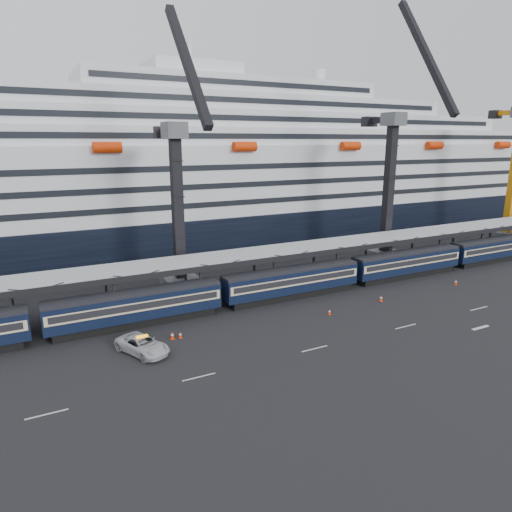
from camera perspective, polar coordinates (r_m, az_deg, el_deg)
name	(u,v)px	position (r m, az deg, el deg)	size (l,w,h in m)	color
ground	(393,312)	(57.04, 16.77, -6.67)	(260.00, 260.00, 0.00)	black
lane_markings	(478,314)	(59.75, 25.96, -6.58)	(111.00, 4.27, 0.02)	beige
train	(314,277)	(60.79, 7.21, -2.68)	(133.05, 3.00, 4.05)	black
canopy	(325,245)	(65.78, 8.67, 1.32)	(130.00, 6.25, 5.53)	#9FA2A7
cruise_ship	(227,179)	(91.79, -3.63, 9.56)	(214.09, 28.84, 34.00)	black
crane_dark_near	(178,204)	(59.65, -9.68, 6.48)	(4.50, 17.75, 35.08)	#4B4C52
crane_dark_mid	(391,182)	(76.84, 16.52, 8.87)	(4.50, 18.24, 39.64)	#4B4C52
pickup_truck	(143,345)	(45.64, -13.99, -10.75)	(2.71, 5.87, 1.63)	#B8B9C0
traffic_cone_b	(180,335)	(48.28, -9.45, -9.67)	(0.36, 0.36, 0.72)	red
traffic_cone_c	(172,335)	(48.15, -10.43, -9.70)	(0.43, 0.43, 0.87)	red
traffic_cone_d	(329,312)	(54.34, 9.17, -6.88)	(0.36, 0.36, 0.73)	red
traffic_cone_e	(381,298)	(60.04, 15.37, -5.09)	(0.43, 0.43, 0.86)	red
traffic_cone_f	(456,282)	(70.35, 23.69, -2.97)	(0.42, 0.42, 0.83)	red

